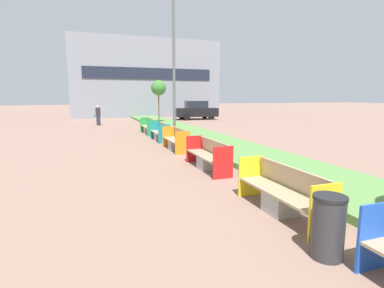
{
  "coord_description": "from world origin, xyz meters",
  "views": [
    {
      "loc": [
        -2.66,
        2.44,
        2.33
      ],
      "look_at": [
        0.9,
        12.61,
        0.6
      ],
      "focal_mm": 28.0,
      "sensor_mm": 36.0,
      "label": 1
    }
  ],
  "objects_px": {
    "bench_yellow_frame": "(282,195)",
    "litter_bin": "(328,227)",
    "bench_orange_frame": "(176,142)",
    "bench_green_frame": "(149,128)",
    "bench_teal_frame": "(160,134)",
    "street_lamp_post": "(174,51)",
    "parked_car_distant": "(196,110)",
    "bench_red_frame": "(208,158)",
    "pedestrian_walking": "(98,115)",
    "sapling_tree_far": "(159,88)"
  },
  "relations": [
    {
      "from": "sapling_tree_far",
      "to": "bench_teal_frame",
      "type": "bearing_deg",
      "value": -102.61
    },
    {
      "from": "pedestrian_walking",
      "to": "bench_teal_frame",
      "type": "bearing_deg",
      "value": -74.35
    },
    {
      "from": "bench_red_frame",
      "to": "pedestrian_walking",
      "type": "distance_m",
      "value": 16.77
    },
    {
      "from": "bench_teal_frame",
      "to": "litter_bin",
      "type": "xyz_separation_m",
      "value": [
        -0.41,
        -12.13,
        0.1
      ]
    },
    {
      "from": "bench_red_frame",
      "to": "pedestrian_walking",
      "type": "bearing_deg",
      "value": 99.56
    },
    {
      "from": "bench_teal_frame",
      "to": "bench_green_frame",
      "type": "distance_m",
      "value": 3.07
    },
    {
      "from": "bench_yellow_frame",
      "to": "litter_bin",
      "type": "bearing_deg",
      "value": -104.09
    },
    {
      "from": "bench_red_frame",
      "to": "pedestrian_walking",
      "type": "height_order",
      "value": "pedestrian_walking"
    },
    {
      "from": "sapling_tree_far",
      "to": "street_lamp_post",
      "type": "bearing_deg",
      "value": -98.43
    },
    {
      "from": "bench_orange_frame",
      "to": "litter_bin",
      "type": "relative_size",
      "value": 2.29
    },
    {
      "from": "sapling_tree_far",
      "to": "parked_car_distant",
      "type": "distance_m",
      "value": 6.45
    },
    {
      "from": "bench_teal_frame",
      "to": "parked_car_distant",
      "type": "bearing_deg",
      "value": 62.57
    },
    {
      "from": "bench_red_frame",
      "to": "bench_orange_frame",
      "type": "height_order",
      "value": "same"
    },
    {
      "from": "bench_red_frame",
      "to": "street_lamp_post",
      "type": "height_order",
      "value": "street_lamp_post"
    },
    {
      "from": "bench_green_frame",
      "to": "parked_car_distant",
      "type": "relative_size",
      "value": 0.54
    },
    {
      "from": "bench_yellow_frame",
      "to": "parked_car_distant",
      "type": "relative_size",
      "value": 0.55
    },
    {
      "from": "bench_green_frame",
      "to": "sapling_tree_far",
      "type": "height_order",
      "value": "sapling_tree_far"
    },
    {
      "from": "litter_bin",
      "to": "street_lamp_post",
      "type": "height_order",
      "value": "street_lamp_post"
    },
    {
      "from": "litter_bin",
      "to": "sapling_tree_far",
      "type": "bearing_deg",
      "value": 83.41
    },
    {
      "from": "bench_orange_frame",
      "to": "litter_bin",
      "type": "xyz_separation_m",
      "value": [
        -0.41,
        -9.19,
        0.1
      ]
    },
    {
      "from": "bench_orange_frame",
      "to": "bench_green_frame",
      "type": "relative_size",
      "value": 0.91
    },
    {
      "from": "pedestrian_walking",
      "to": "bench_red_frame",
      "type": "bearing_deg",
      "value": -80.44
    },
    {
      "from": "bench_green_frame",
      "to": "bench_teal_frame",
      "type": "bearing_deg",
      "value": -90.07
    },
    {
      "from": "bench_yellow_frame",
      "to": "bench_orange_frame",
      "type": "distance_m",
      "value": 7.56
    },
    {
      "from": "sapling_tree_far",
      "to": "pedestrian_walking",
      "type": "bearing_deg",
      "value": 171.6
    },
    {
      "from": "bench_teal_frame",
      "to": "bench_green_frame",
      "type": "relative_size",
      "value": 0.86
    },
    {
      "from": "bench_orange_frame",
      "to": "bench_teal_frame",
      "type": "relative_size",
      "value": 1.05
    },
    {
      "from": "bench_teal_frame",
      "to": "pedestrian_walking",
      "type": "height_order",
      "value": "pedestrian_walking"
    },
    {
      "from": "parked_car_distant",
      "to": "street_lamp_post",
      "type": "bearing_deg",
      "value": -107.42
    },
    {
      "from": "bench_orange_frame",
      "to": "pedestrian_walking",
      "type": "xyz_separation_m",
      "value": [
        -2.78,
        12.86,
        0.44
      ]
    },
    {
      "from": "bench_green_frame",
      "to": "street_lamp_post",
      "type": "xyz_separation_m",
      "value": [
        0.61,
        -3.62,
        4.18
      ]
    },
    {
      "from": "parked_car_distant",
      "to": "bench_yellow_frame",
      "type": "bearing_deg",
      "value": -99.1
    },
    {
      "from": "bench_red_frame",
      "to": "bench_green_frame",
      "type": "height_order",
      "value": "same"
    },
    {
      "from": "bench_orange_frame",
      "to": "pedestrian_walking",
      "type": "distance_m",
      "value": 13.16
    },
    {
      "from": "street_lamp_post",
      "to": "bench_green_frame",
      "type": "bearing_deg",
      "value": 99.55
    },
    {
      "from": "bench_yellow_frame",
      "to": "bench_green_frame",
      "type": "distance_m",
      "value": 13.57
    },
    {
      "from": "street_lamp_post",
      "to": "parked_car_distant",
      "type": "distance_m",
      "value": 15.39
    },
    {
      "from": "bench_green_frame",
      "to": "bench_yellow_frame",
      "type": "bearing_deg",
      "value": -90.0
    },
    {
      "from": "bench_red_frame",
      "to": "pedestrian_walking",
      "type": "relative_size",
      "value": 1.51
    },
    {
      "from": "bench_green_frame",
      "to": "pedestrian_walking",
      "type": "distance_m",
      "value": 7.4
    },
    {
      "from": "bench_orange_frame",
      "to": "parked_car_distant",
      "type": "height_order",
      "value": "parked_car_distant"
    },
    {
      "from": "bench_green_frame",
      "to": "parked_car_distant",
      "type": "bearing_deg",
      "value": 55.87
    },
    {
      "from": "bench_red_frame",
      "to": "street_lamp_post",
      "type": "xyz_separation_m",
      "value": [
        0.61,
        6.07,
        4.18
      ]
    },
    {
      "from": "bench_red_frame",
      "to": "litter_bin",
      "type": "relative_size",
      "value": 2.59
    },
    {
      "from": "bench_yellow_frame",
      "to": "pedestrian_walking",
      "type": "relative_size",
      "value": 1.49
    },
    {
      "from": "litter_bin",
      "to": "street_lamp_post",
      "type": "bearing_deg",
      "value": 84.98
    },
    {
      "from": "bench_yellow_frame",
      "to": "litter_bin",
      "type": "distance_m",
      "value": 1.68
    },
    {
      "from": "bench_orange_frame",
      "to": "street_lamp_post",
      "type": "relative_size",
      "value": 0.26
    },
    {
      "from": "bench_orange_frame",
      "to": "street_lamp_post",
      "type": "bearing_deg",
      "value": 75.64
    },
    {
      "from": "bench_orange_frame",
      "to": "street_lamp_post",
      "type": "distance_m",
      "value": 4.86
    }
  ]
}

